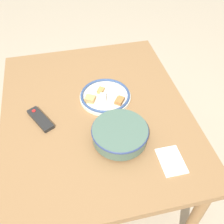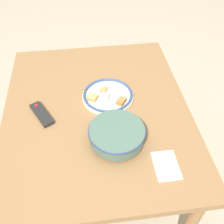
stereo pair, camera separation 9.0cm
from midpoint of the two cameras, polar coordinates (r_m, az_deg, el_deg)
The scene contains 6 objects.
ground_plane at distance 2.04m, azimuth -3.96°, elevation -14.33°, with size 8.00×8.00×0.00m, color #B7A88E.
dining_table at distance 1.49m, azimuth -5.23°, elevation -1.75°, with size 1.22×1.00×0.75m.
noodle_bowl at distance 1.25m, azimuth -0.32°, elevation -4.80°, with size 0.27×0.27×0.08m.
food_plate at distance 1.48m, azimuth -3.22°, elevation 3.40°, with size 0.29×0.29×0.05m.
tv_remote at distance 1.43m, azimuth -17.08°, elevation -1.54°, with size 0.19×0.14×0.02m.
folded_napkin at distance 1.24m, azimuth 10.73°, elevation -10.48°, with size 0.15×0.11×0.01m.
Camera 1 is at (-0.99, 0.13, 1.77)m, focal length 42.00 mm.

